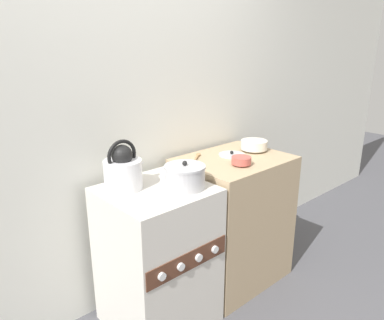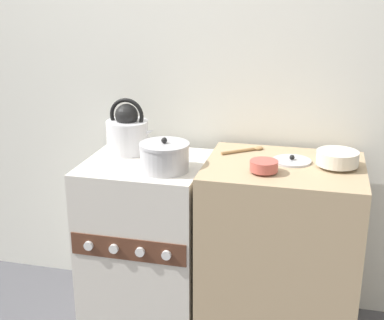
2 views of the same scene
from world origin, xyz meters
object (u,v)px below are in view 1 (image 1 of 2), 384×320
stove (158,257)px  small_ceramic_bowl (241,160)px  enamel_bowl (254,145)px  kettle (123,170)px  loose_pot_lid (232,155)px  cooking_pot (185,177)px

stove → small_ceramic_bowl: (0.59, -0.12, 0.51)m
enamel_bowl → small_ceramic_bowl: enamel_bowl is taller
enamel_bowl → small_ceramic_bowl: size_ratio=1.51×
stove → kettle: (-0.13, 0.12, 0.55)m
stove → loose_pot_lid: bearing=5.4°
stove → kettle: bearing=136.5°
cooking_pot → loose_pot_lid: 0.60m
kettle → cooking_pot: size_ratio=1.22×
stove → enamel_bowl: bearing=2.3°
cooking_pot → small_ceramic_bowl: cooking_pot is taller
small_ceramic_bowl → loose_pot_lid: 0.22m
enamel_bowl → loose_pot_lid: 0.21m
stove → cooking_pot: size_ratio=3.80×
cooking_pot → enamel_bowl: size_ratio=1.23×
stove → enamel_bowl: 1.05m
stove → cooking_pot: (0.13, -0.10, 0.51)m
stove → small_ceramic_bowl: small_ceramic_bowl is taller
enamel_bowl → cooking_pot: bearing=-170.1°
stove → small_ceramic_bowl: bearing=-11.0°
loose_pot_lid → small_ceramic_bowl: bearing=-121.4°
cooking_pot → enamel_bowl: (0.78, 0.14, 0.01)m
kettle → enamel_bowl: (1.04, -0.09, -0.03)m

